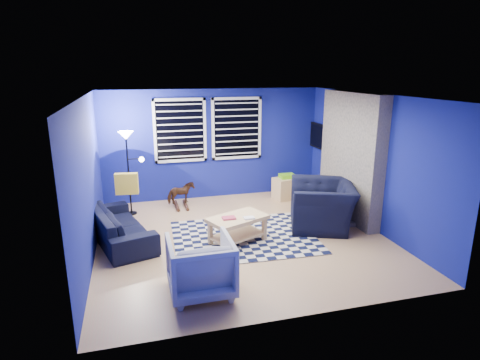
# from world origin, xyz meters

# --- Properties ---
(floor) EXTENTS (5.00, 5.00, 0.00)m
(floor) POSITION_xyz_m (0.00, 0.00, 0.00)
(floor) COLOR tan
(floor) RESTS_ON ground
(ceiling) EXTENTS (5.00, 5.00, 0.00)m
(ceiling) POSITION_xyz_m (0.00, 0.00, 2.50)
(ceiling) COLOR white
(ceiling) RESTS_ON wall_back
(wall_back) EXTENTS (5.00, 0.00, 5.00)m
(wall_back) POSITION_xyz_m (0.00, 2.50, 1.25)
(wall_back) COLOR navy
(wall_back) RESTS_ON floor
(wall_left) EXTENTS (0.00, 5.00, 5.00)m
(wall_left) POSITION_xyz_m (-2.50, 0.00, 1.25)
(wall_left) COLOR navy
(wall_left) RESTS_ON floor
(wall_right) EXTENTS (0.00, 5.00, 5.00)m
(wall_right) POSITION_xyz_m (2.50, 0.00, 1.25)
(wall_right) COLOR navy
(wall_right) RESTS_ON floor
(fireplace) EXTENTS (0.65, 2.00, 2.50)m
(fireplace) POSITION_xyz_m (2.36, 0.50, 1.20)
(fireplace) COLOR gray
(fireplace) RESTS_ON floor
(window_left) EXTENTS (1.17, 0.06, 1.42)m
(window_left) POSITION_xyz_m (-0.75, 2.46, 1.60)
(window_left) COLOR black
(window_left) RESTS_ON wall_back
(window_right) EXTENTS (1.17, 0.06, 1.42)m
(window_right) POSITION_xyz_m (0.55, 2.46, 1.60)
(window_right) COLOR black
(window_right) RESTS_ON wall_back
(tv) EXTENTS (0.07, 1.00, 0.58)m
(tv) POSITION_xyz_m (2.45, 2.00, 1.40)
(tv) COLOR black
(tv) RESTS_ON wall_right
(rug) EXTENTS (2.58, 2.10, 0.02)m
(rug) POSITION_xyz_m (0.04, -0.01, 0.01)
(rug) COLOR black
(rug) RESTS_ON floor
(sofa) EXTENTS (2.11, 1.29, 0.58)m
(sofa) POSITION_xyz_m (-2.10, 0.42, 0.29)
(sofa) COLOR black
(sofa) RESTS_ON floor
(armchair_big) EXTENTS (1.62, 1.53, 0.85)m
(armchair_big) POSITION_xyz_m (1.62, 0.13, 0.42)
(armchair_big) COLOR black
(armchair_big) RESTS_ON floor
(armchair_bent) EXTENTS (0.85, 0.87, 0.79)m
(armchair_bent) POSITION_xyz_m (-1.02, -1.64, 0.39)
(armchair_bent) COLOR gray
(armchair_bent) RESTS_ON floor
(rocking_horse) EXTENTS (0.41, 0.63, 0.49)m
(rocking_horse) POSITION_xyz_m (-0.85, 1.92, 0.31)
(rocking_horse) COLOR #4C3118
(rocking_horse) RESTS_ON floor
(coffee_table) EXTENTS (1.14, 0.93, 0.50)m
(coffee_table) POSITION_xyz_m (-0.13, -0.20, 0.34)
(coffee_table) COLOR #D9B57A
(coffee_table) RESTS_ON rug
(cabinet) EXTENTS (0.67, 0.52, 0.58)m
(cabinet) POSITION_xyz_m (1.60, 1.90, 0.26)
(cabinet) COLOR #D9B57A
(cabinet) RESTS_ON floor
(floor_lamp) EXTENTS (0.47, 0.29, 1.73)m
(floor_lamp) POSITION_xyz_m (-1.89, 1.76, 1.42)
(floor_lamp) COLOR black
(floor_lamp) RESTS_ON floor
(throw_pillow) EXTENTS (0.45, 0.18, 0.41)m
(throw_pillow) POSITION_xyz_m (-1.95, 1.31, 0.78)
(throw_pillow) COLOR yellow
(throw_pillow) RESTS_ON sofa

